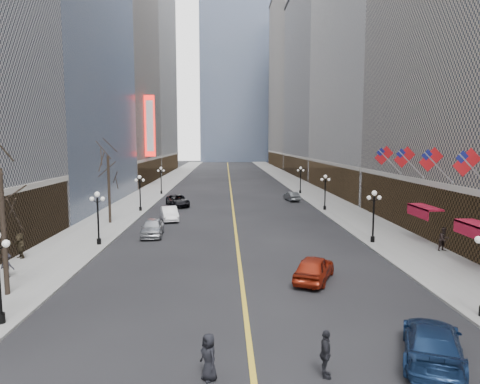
{
  "coord_description": "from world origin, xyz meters",
  "views": [
    {
      "loc": [
        -1.03,
        -6.04,
        8.78
      ],
      "look_at": [
        -0.23,
        16.92,
        6.11
      ],
      "focal_mm": 32.0,
      "sensor_mm": 36.0,
      "label": 1
    }
  ],
  "objects": [
    {
      "name": "car_sb_mid",
      "position": [
        4.61,
        20.22,
        0.82
      ],
      "size": [
        3.73,
        5.2,
        1.64
      ],
      "primitive_type": "imported",
      "rotation": [
        0.0,
        0.0,
        2.72
      ],
      "color": "maroon",
      "rests_on": "ground"
    },
    {
      "name": "awning_b",
      "position": [
        16.11,
        22.0,
        3.08
      ],
      "size": [
        1.4,
        4.0,
        0.93
      ],
      "color": "maroon",
      "rests_on": "ground"
    },
    {
      "name": "ped_east_walk",
      "position": [
        16.4,
        26.74,
        1.11
      ],
      "size": [
        1.05,
        0.78,
        1.92
      ],
      "primitive_type": "imported",
      "rotation": [
        0.0,
        0.0,
        0.32
      ],
      "color": "black",
      "rests_on": "sidewalk_east"
    },
    {
      "name": "awning_c",
      "position": [
        16.11,
        30.0,
        3.08
      ],
      "size": [
        1.4,
        4.0,
        0.93
      ],
      "color": "maroon",
      "rests_on": "ground"
    },
    {
      "name": "flag_3",
      "position": [
        15.31,
        27.0,
        7.29
      ],
      "size": [
        2.87,
        0.12,
        2.87
      ],
      "color": "#B2B2B7",
      "rests_on": "ground"
    },
    {
      "name": "streetlamp_west_1",
      "position": [
        -11.8,
        30.0,
        2.9
      ],
      "size": [
        1.26,
        0.44,
        4.52
      ],
      "color": "black",
      "rests_on": "sidewalk_west"
    },
    {
      "name": "streetlamp_west_2",
      "position": [
        -11.8,
        48.0,
        2.9
      ],
      "size": [
        1.26,
        0.44,
        4.52
      ],
      "color": "black",
      "rests_on": "sidewalk_west"
    },
    {
      "name": "tree_west_near",
      "position": [
        -13.5,
        18.0,
        6.24
      ],
      "size": [
        3.6,
        3.6,
        7.92
      ],
      "color": "#2D231C",
      "rests_on": "sidewalk_west"
    },
    {
      "name": "bldg_east_d",
      "position": [
        29.9,
        149.0,
        31.17
      ],
      "size": [
        26.6,
        46.6,
        62.8
      ],
      "color": "gray",
      "rests_on": "ground"
    },
    {
      "name": "theatre_marquee",
      "position": [
        -15.88,
        80.0,
        12.0
      ],
      "size": [
        2.0,
        0.55,
        12.0
      ],
      "color": "red",
      "rests_on": "ground"
    },
    {
      "name": "streetlamp_east_1",
      "position": [
        11.8,
        30.0,
        2.9
      ],
      "size": [
        1.26,
        0.44,
        4.52
      ],
      "color": "black",
      "rests_on": "sidewalk_east"
    },
    {
      "name": "ped_west_far",
      "position": [
        -16.4,
        25.8,
        1.1
      ],
      "size": [
        1.65,
        1.56,
        1.9
      ],
      "primitive_type": "imported",
      "rotation": [
        0.0,
        0.0,
        -0.73
      ],
      "color": "#31291B",
      "rests_on": "sidewalk_west"
    },
    {
      "name": "car_sb_near",
      "position": [
        7.26,
        10.0,
        0.79
      ],
      "size": [
        4.18,
        5.88,
        1.58
      ],
      "primitive_type": "imported",
      "rotation": [
        0.0,
        0.0,
        2.74
      ],
      "color": "navy",
      "rests_on": "ground"
    },
    {
      "name": "flag_4",
      "position": [
        15.31,
        32.0,
        7.29
      ],
      "size": [
        2.87,
        0.12,
        2.87
      ],
      "color": "#B2B2B7",
      "rests_on": "ground"
    },
    {
      "name": "sidewalk_east",
      "position": [
        14.0,
        70.0,
        0.07
      ],
      "size": [
        6.0,
        230.0,
        0.15
      ],
      "primitive_type": "cube",
      "color": "gray",
      "rests_on": "ground"
    },
    {
      "name": "streetlamp_east_2",
      "position": [
        11.8,
        48.0,
        2.9
      ],
      "size": [
        1.26,
        0.44,
        4.52
      ],
      "color": "black",
      "rests_on": "sidewalk_east"
    },
    {
      "name": "ped_crossing_b",
      "position": [
        -1.66,
        9.0,
        0.88
      ],
      "size": [
        0.86,
        0.98,
        1.77
      ],
      "primitive_type": "imported",
      "rotation": [
        0.0,
        0.0,
        -1.0
      ],
      "color": "black",
      "rests_on": "ground"
    },
    {
      "name": "ped_crossing_a",
      "position": [
        2.7,
        9.0,
        0.92
      ],
      "size": [
        0.67,
        1.15,
        1.84
      ],
      "primitive_type": "imported",
      "rotation": [
        0.0,
        0.0,
        1.4
      ],
      "color": "black",
      "rests_on": "ground"
    },
    {
      "name": "lane_line",
      "position": [
        0.0,
        80.0,
        0.01
      ],
      "size": [
        0.25,
        200.0,
        0.02
      ],
      "primitive_type": "cube",
      "color": "gold",
      "rests_on": "ground"
    },
    {
      "name": "sidewalk_west",
      "position": [
        -14.0,
        70.0,
        0.07
      ],
      "size": [
        6.0,
        230.0,
        0.15
      ],
      "primitive_type": "cube",
      "color": "gray",
      "rests_on": "ground"
    },
    {
      "name": "car_nb_near",
      "position": [
        -7.89,
        33.73,
        0.83
      ],
      "size": [
        2.31,
        5.01,
        1.66
      ],
      "primitive_type": "imported",
      "rotation": [
        0.0,
        0.0,
        0.07
      ],
      "color": "#A9ACB1",
      "rests_on": "ground"
    },
    {
      "name": "bldg_east_c",
      "position": [
        29.88,
        106.0,
        24.18
      ],
      "size": [
        26.6,
        40.6,
        48.8
      ],
      "color": "gray",
      "rests_on": "ground"
    },
    {
      "name": "car_sb_far",
      "position": [
        9.0,
        57.57,
        0.69
      ],
      "size": [
        2.11,
        4.39,
        1.39
      ],
      "primitive_type": "imported",
      "rotation": [
        0.0,
        0.0,
        3.3
      ],
      "color": "#4D5155",
      "rests_on": "ground"
    },
    {
      "name": "bldg_west_c",
      "position": [
        -29.88,
        87.0,
        25.19
      ],
      "size": [
        26.6,
        30.6,
        50.8
      ],
      "color": "gray",
      "rests_on": "ground"
    },
    {
      "name": "car_nb_far",
      "position": [
        -7.58,
        52.53,
        0.8
      ],
      "size": [
        4.08,
        6.22,
        1.59
      ],
      "primitive_type": "imported",
      "rotation": [
        0.0,
        0.0,
        0.27
      ],
      "color": "black",
      "rests_on": "ground"
    },
    {
      "name": "car_nb_mid",
      "position": [
        -7.33,
        41.84,
        0.78
      ],
      "size": [
        2.69,
        4.99,
        1.56
      ],
      "primitive_type": "imported",
      "rotation": [
        0.0,
        0.0,
        0.23
      ],
      "color": "white",
      "rests_on": "ground"
    },
    {
      "name": "streetlamp_west_3",
      "position": [
        -11.8,
        66.0,
        2.9
      ],
      "size": [
        1.26,
        0.44,
        4.52
      ],
      "color": "black",
      "rests_on": "sidewalk_west"
    },
    {
      "name": "tree_west_far",
      "position": [
        -13.5,
        40.0,
        6.24
      ],
      "size": [
        3.6,
        3.6,
        7.92
      ],
      "color": "#2D231C",
      "rests_on": "sidewalk_west"
    },
    {
      "name": "flag_5",
      "position": [
        15.31,
        37.0,
        7.29
      ],
      "size": [
        2.87,
        0.12,
        2.87
      ],
      "color": "#B2B2B7",
      "rests_on": "ground"
    },
    {
      "name": "flag_2",
      "position": [
        15.31,
        22.0,
        7.29
      ],
      "size": [
        2.87,
        0.12,
        2.87
      ],
      "color": "#B2B2B7",
      "rests_on": "ground"
    },
    {
      "name": "streetlamp_east_3",
      "position": [
        11.8,
        66.0,
        2.9
      ],
      "size": [
        1.26,
        0.44,
        4.52
      ],
      "color": "black",
      "rests_on": "sidewalk_east"
    },
    {
      "name": "bldg_west_d",
      "position": [
        -29.92,
        121.0,
        36.17
      ],
      "size": [
        26.6,
        38.6,
        72.8
      ],
      "color": "silver",
      "rests_on": "ground"
    },
    {
      "name": "ped_west_walk",
      "position": [
        -15.03,
        21.13,
        0.93
      ],
      "size": [
        1.09,
        0.69,
        1.56
      ],
      "primitive_type": "imported",
      "rotation": [
        0.0,
        0.0,
        2.84
      ],
      "color": "black",
      "rests_on": "sidewalk_west"
    }
  ]
}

